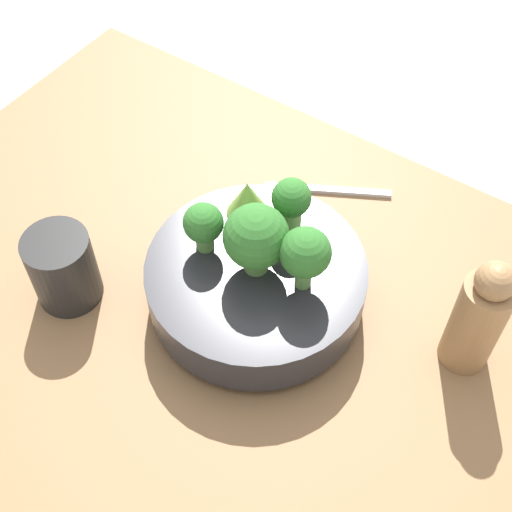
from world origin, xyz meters
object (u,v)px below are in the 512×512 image
bowl (256,282)px  fork (328,190)px  cup (63,268)px  pepper_mill (478,318)px

bowl → fork: size_ratio=1.64×
cup → fork: (-0.17, -0.31, -0.05)m
bowl → pepper_mill: 0.24m
bowl → cup: bearing=30.6°
cup → fork: size_ratio=0.63×
bowl → pepper_mill: (-0.23, -0.07, 0.04)m
bowl → fork: (0.02, -0.20, -0.04)m
fork → cup: bearing=61.2°
bowl → cup: cup is taller
cup → bowl: bearing=-149.4°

